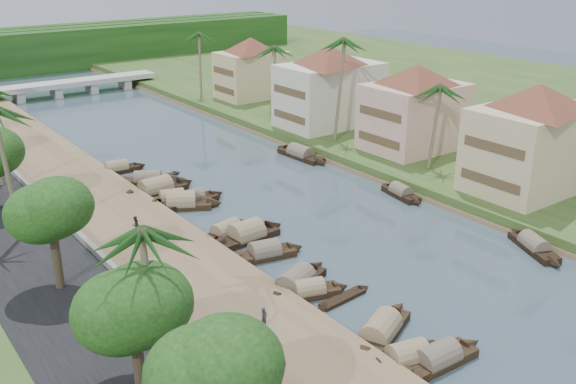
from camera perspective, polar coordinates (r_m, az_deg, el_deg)
ground at (r=54.38m, az=7.17°, el=-4.39°), size 220.00×220.00×0.00m
left_bank at (r=62.47m, az=-16.74°, el=-1.33°), size 10.00×180.00×0.80m
right_bank at (r=80.05m, az=7.32°, el=4.40°), size 16.00×180.00×1.20m
retaining_wall at (r=61.02m, az=-20.50°, el=-1.36°), size 0.40×180.00×1.10m
far_right_fill at (r=108.31m, az=21.83°, el=7.39°), size 60.00×220.00×1.15m
treeline at (r=140.84m, az=-22.42°, el=11.55°), size 120.00×14.00×8.00m
bridge at (r=114.62m, az=-18.54°, el=9.06°), size 28.00×4.00×2.40m
building_near at (r=65.07m, az=20.99°, el=4.62°), size 14.85×14.85×10.20m
building_mid at (r=75.30m, az=11.22°, el=7.48°), size 14.11×14.11×9.70m
building_far at (r=84.43m, az=3.73°, el=9.43°), size 15.59×15.59×10.20m
building_distant at (r=100.91m, az=-3.28°, el=11.02°), size 12.62×12.62×9.20m
sampan_0 at (r=39.93m, az=13.13°, el=-14.30°), size 7.59×1.92×2.01m
sampan_1 at (r=39.73m, az=10.60°, el=-14.28°), size 6.86×3.02×2.02m
sampan_2 at (r=41.73m, az=8.23°, el=-12.22°), size 8.41×5.09×2.23m
sampan_3 at (r=46.73m, az=0.69°, el=-8.11°), size 8.29×4.69×2.22m
sampan_4 at (r=45.74m, az=1.86°, el=-8.83°), size 6.36×3.23×1.84m
sampan_5 at (r=54.20m, az=-3.75°, el=-3.86°), size 8.18×2.63×2.53m
sampan_6 at (r=51.11m, az=-2.08°, el=-5.44°), size 7.07×2.99×2.08m
sampan_7 at (r=54.98m, az=-5.52°, el=-3.56°), size 7.33×3.10×1.95m
sampan_8 at (r=61.56m, az=-9.42°, el=-1.01°), size 7.71×5.70×2.42m
sampan_9 at (r=62.14m, az=-8.76°, el=-0.76°), size 8.04×1.96×2.04m
sampan_10 at (r=62.89m, az=-10.26°, el=-0.59°), size 6.85×3.13×1.90m
sampan_11 at (r=65.58m, az=-11.66°, el=0.22°), size 8.98×2.59×2.51m
sampan_12 at (r=68.57m, az=-12.34°, el=1.08°), size 7.67×5.32×1.95m
sampan_13 at (r=72.75m, az=-14.99°, el=1.99°), size 6.94×1.99×1.92m
sampan_14 at (r=55.93m, az=21.02°, el=-4.51°), size 4.44×7.51×1.89m
sampan_15 at (r=64.37m, az=10.00°, el=-0.07°), size 2.33×6.59×1.80m
sampan_16 at (r=75.37m, az=1.14°, el=3.38°), size 2.20×9.20×2.22m
canoe_1 at (r=45.62m, az=4.88°, el=-9.42°), size 5.47×1.33×0.87m
canoe_2 at (r=69.78m, az=-11.05°, el=1.25°), size 4.93×1.88×0.71m
palm_1 at (r=67.59m, az=13.01°, el=8.88°), size 3.20×3.20×10.17m
palm_2 at (r=76.17m, az=4.54°, el=13.06°), size 3.20×3.20×13.45m
palm_3 at (r=88.90m, az=-1.49°, el=12.58°), size 3.20×3.20×10.82m
palm_4 at (r=32.10m, az=-12.36°, el=-3.66°), size 3.20×3.20×10.34m
palm_5 at (r=52.45m, az=-24.24°, el=6.52°), size 3.20×3.20×12.11m
palm_7 at (r=101.76m, az=-7.96°, el=13.64°), size 3.20×3.20×11.20m
tree_0 at (r=26.97m, az=-6.57°, el=-15.48°), size 4.72×4.72×7.77m
tree_1 at (r=33.80m, az=-13.60°, el=-10.01°), size 5.09×5.09×6.80m
tree_2 at (r=44.60m, az=-20.41°, el=-1.61°), size 4.77×4.77×7.66m
tree_6 at (r=90.29m, az=4.77°, el=9.85°), size 4.51×4.51×6.67m
person_near at (r=40.63m, az=-2.14°, el=-11.14°), size 0.63×0.54×1.45m
person_far at (r=54.87m, az=-13.42°, el=-2.83°), size 0.90×0.84×1.48m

